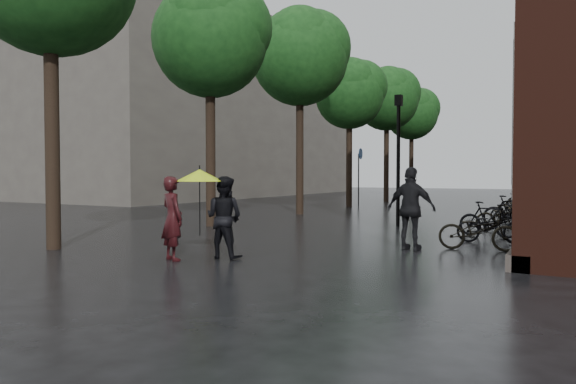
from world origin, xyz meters
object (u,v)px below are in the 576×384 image
Objects in this scene: pedestrian_walking at (411,209)px; ad_lightbox at (537,195)px; parked_bicycles at (511,211)px; lamp_post at (398,147)px; person_black at (224,217)px; person_burgundy at (172,218)px.

ad_lightbox is at bearing -96.70° from pedestrian_walking.
lamp_post is (-3.24, -2.50, 2.18)m from parked_bicycles.
ad_lightbox is at bearing 62.49° from parked_bicycles.
ad_lightbox is (0.71, 1.36, 0.53)m from parked_bicycles.
person_black is 13.07m from ad_lightbox.
person_burgundy reaches higher than person_black.
person_burgundy is at bearing -114.38° from parked_bicycles.
ad_lightbox is 5.76m from lamp_post.
lamp_post is at bearing -63.97° from pedestrian_walking.
ad_lightbox reaches higher than person_burgundy.
lamp_post is at bearing -136.40° from ad_lightbox.
ad_lightbox is at bearing -117.56° from person_black.
lamp_post reaches higher than person_black.
person_burgundy is 0.89× the size of pedestrian_walking.
person_black is at bearing -113.75° from ad_lightbox.
pedestrian_walking is at bearing -70.11° from lamp_post.
person_black is 4.25m from pedestrian_walking.
person_black is 8.45m from lamp_post.
pedestrian_walking is at bearing -103.57° from ad_lightbox.
parked_bicycles is at bearing -93.86° from pedestrian_walking.
ad_lightbox is 0.45× the size of lamp_post.
parked_bicycles is (1.36, 7.70, -0.49)m from pedestrian_walking.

